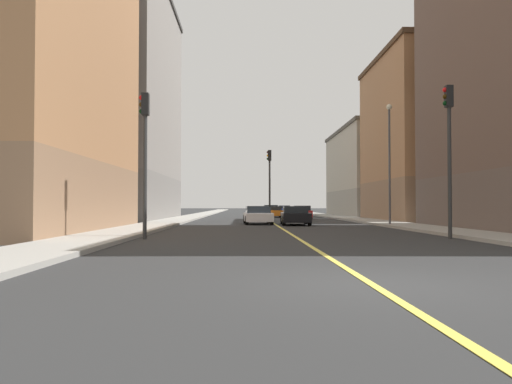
# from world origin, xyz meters

# --- Properties ---
(ground_plane) EXTENTS (400.00, 400.00, 0.00)m
(ground_plane) POSITION_xyz_m (0.00, 0.00, 0.00)
(ground_plane) COLOR #2B2C2C
(ground_plane) RESTS_ON ground
(sidewalk_left) EXTENTS (2.82, 168.00, 0.15)m
(sidewalk_left) POSITION_xyz_m (8.06, 49.00, 0.07)
(sidewalk_left) COLOR #9E9B93
(sidewalk_left) RESTS_ON ground
(sidewalk_right) EXTENTS (2.82, 168.00, 0.15)m
(sidewalk_right) POSITION_xyz_m (-8.06, 49.00, 0.07)
(sidewalk_right) COLOR #9E9B93
(sidewalk_right) RESTS_ON ground
(lane_center_stripe) EXTENTS (0.16, 154.00, 0.01)m
(lane_center_stripe) POSITION_xyz_m (0.00, 49.00, 0.01)
(lane_center_stripe) COLOR #E5D14C
(lane_center_stripe) RESTS_ON ground
(building_left_mid) EXTENTS (11.10, 14.32, 14.38)m
(building_left_mid) POSITION_xyz_m (14.87, 34.40, 7.20)
(building_left_mid) COLOR #8F6B4F
(building_left_mid) RESTS_ON ground
(building_left_far) EXTENTS (11.10, 19.74, 10.65)m
(building_left_far) POSITION_xyz_m (14.87, 52.61, 5.33)
(building_left_far) COLOR #9D9688
(building_left_far) RESTS_ON ground
(building_right_midblock) EXTENTS (11.10, 20.82, 21.68)m
(building_right_midblock) POSITION_xyz_m (-14.87, 38.78, 10.85)
(building_right_midblock) COLOR slate
(building_right_midblock) RESTS_ON ground
(traffic_light_left_near) EXTENTS (0.40, 0.32, 6.33)m
(traffic_light_left_near) POSITION_xyz_m (6.23, 11.69, 4.07)
(traffic_light_left_near) COLOR #2D2D2D
(traffic_light_left_near) RESTS_ON ground
(traffic_light_right_near) EXTENTS (0.40, 0.32, 5.94)m
(traffic_light_right_near) POSITION_xyz_m (-6.26, 11.69, 3.85)
(traffic_light_right_near) COLOR #2D2D2D
(traffic_light_right_near) RESTS_ON ground
(traffic_light_median_far) EXTENTS (0.40, 0.32, 6.05)m
(traffic_light_median_far) POSITION_xyz_m (-0.06, 33.78, 3.91)
(traffic_light_median_far) COLOR #2D2D2D
(traffic_light_median_far) RESTS_ON ground
(street_lamp_left_near) EXTENTS (0.36, 0.36, 7.81)m
(street_lamp_left_near) POSITION_xyz_m (7.25, 23.64, 4.83)
(street_lamp_left_near) COLOR #4C4C51
(street_lamp_left_near) RESTS_ON ground
(car_black) EXTENTS (2.02, 4.49, 1.30)m
(car_black) POSITION_xyz_m (1.33, 26.03, 0.63)
(car_black) COLOR black
(car_black) RESTS_ON ground
(car_silver) EXTENTS (2.07, 4.12, 1.37)m
(car_silver) POSITION_xyz_m (1.13, 54.02, 0.67)
(car_silver) COLOR silver
(car_silver) RESTS_ON ground
(car_blue) EXTENTS (2.05, 4.58, 1.31)m
(car_blue) POSITION_xyz_m (3.73, 66.31, 0.63)
(car_blue) COLOR #23389E
(car_blue) RESTS_ON ground
(car_orange) EXTENTS (1.97, 4.53, 1.23)m
(car_orange) POSITION_xyz_m (1.00, 46.46, 0.62)
(car_orange) COLOR orange
(car_orange) RESTS_ON ground
(car_red) EXTENTS (1.95, 4.60, 1.32)m
(car_red) POSITION_xyz_m (3.54, 40.98, 0.65)
(car_red) COLOR red
(car_red) RESTS_ON ground
(car_white) EXTENTS (2.10, 4.33, 1.31)m
(car_white) POSITION_xyz_m (-1.22, 27.52, 0.65)
(car_white) COLOR white
(car_white) RESTS_ON ground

